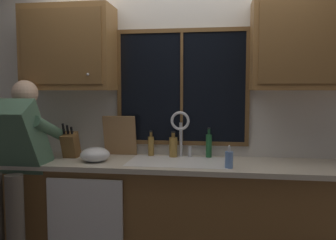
{
  "coord_description": "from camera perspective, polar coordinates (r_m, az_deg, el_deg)",
  "views": [
    {
      "loc": [
        0.35,
        -3.12,
        1.5
      ],
      "look_at": [
        -0.06,
        -0.3,
        1.26
      ],
      "focal_mm": 37.85,
      "sensor_mm": 36.0,
      "label": 1
    }
  ],
  "objects": [
    {
      "name": "dishwasher_front",
      "position": [
        2.91,
        -13.24,
        -16.35
      ],
      "size": [
        0.6,
        0.02,
        0.74
      ],
      "primitive_type": "cube",
      "color": "white"
    },
    {
      "name": "soap_dispenser",
      "position": [
        2.7,
        9.8,
        -6.25
      ],
      "size": [
        0.06,
        0.07,
        0.17
      ],
      "color": "#668CCC",
      "rests_on": "countertop"
    },
    {
      "name": "mixing_bowl",
      "position": [
        2.96,
        -11.65,
        -5.51
      ],
      "size": [
        0.24,
        0.24,
        0.12
      ],
      "primitive_type": "ellipsoid",
      "color": "silver",
      "rests_on": "countertop"
    },
    {
      "name": "window_mullion_center",
      "position": [
        3.12,
        2.22,
        5.27
      ],
      "size": [
        0.02,
        0.02,
        0.95
      ],
      "primitive_type": "cube",
      "color": "brown"
    },
    {
      "name": "countertop",
      "position": [
        2.9,
        1.23,
        -7.14
      ],
      "size": [
        3.25,
        0.62,
        0.04
      ],
      "primitive_type": "cube",
      "color": "beige",
      "rests_on": "lower_cabinet_run"
    },
    {
      "name": "person_standing",
      "position": [
        3.0,
        -23.7,
        -5.8
      ],
      "size": [
        0.53,
        0.68,
        1.58
      ],
      "color": "#595147",
      "rests_on": "floor"
    },
    {
      "name": "window_frame_top",
      "position": [
        3.16,
        2.26,
        14.22
      ],
      "size": [
        1.17,
        0.02,
        0.04
      ],
      "primitive_type": "cube",
      "color": "brown"
    },
    {
      "name": "bottle_amber_small",
      "position": [
        3.08,
        6.6,
        -4.05
      ],
      "size": [
        0.05,
        0.05,
        0.26
      ],
      "color": "#1E592D",
      "rests_on": "countertop"
    },
    {
      "name": "upper_cabinet_left",
      "position": [
        3.25,
        -15.67,
        11.0
      ],
      "size": [
        0.78,
        0.36,
        0.72
      ],
      "color": "olive"
    },
    {
      "name": "window_frame_bottom",
      "position": [
        3.16,
        2.2,
        -3.7
      ],
      "size": [
        1.17,
        0.02,
        0.04
      ],
      "primitive_type": "cube",
      "color": "brown"
    },
    {
      "name": "back_wall",
      "position": [
        3.21,
        2.06,
        0.79
      ],
      "size": [
        5.59,
        0.12,
        2.55
      ],
      "primitive_type": "cube",
      "color": "silver",
      "rests_on": "floor"
    },
    {
      "name": "window_glass",
      "position": [
        3.13,
        2.25,
        5.27
      ],
      "size": [
        1.1,
        0.02,
        0.95
      ],
      "primitive_type": "cube",
      "color": "black"
    },
    {
      "name": "cutting_board",
      "position": [
        3.19,
        -7.77,
        -2.51
      ],
      "size": [
        0.29,
        0.09,
        0.36
      ],
      "primitive_type": "cube",
      "rotation": [
        0.21,
        0.0,
        0.0
      ],
      "color": "#997047",
      "rests_on": "countertop"
    },
    {
      "name": "faucet",
      "position": [
        3.04,
        2.14,
        -1.36
      ],
      "size": [
        0.18,
        0.09,
        0.4
      ],
      "color": "silver",
      "rests_on": "countertop"
    },
    {
      "name": "window_frame_left",
      "position": [
        3.23,
        -7.87,
        5.22
      ],
      "size": [
        0.03,
        0.02,
        0.95
      ],
      "primitive_type": "cube",
      "color": "brown"
    },
    {
      "name": "upper_cabinet_right",
      "position": [
        3.04,
        20.79,
        11.3
      ],
      "size": [
        0.78,
        0.36,
        0.72
      ],
      "color": "olive"
    },
    {
      "name": "window_frame_right",
      "position": [
        3.11,
        12.71,
        5.16
      ],
      "size": [
        0.03,
        0.02,
        0.95
      ],
      "primitive_type": "cube",
      "color": "brown"
    },
    {
      "name": "lower_cabinet_run",
      "position": [
        3.05,
        1.26,
        -15.56
      ],
      "size": [
        3.19,
        0.58,
        0.88
      ],
      "primitive_type": "cube",
      "color": "brown",
      "rests_on": "floor"
    },
    {
      "name": "knife_block",
      "position": [
        3.17,
        -15.42,
        -3.92
      ],
      "size": [
        0.12,
        0.18,
        0.32
      ],
      "color": "brown",
      "rests_on": "countertop"
    },
    {
      "name": "bottle_tall_clear",
      "position": [
        3.08,
        0.86,
        -4.28
      ],
      "size": [
        0.07,
        0.07,
        0.23
      ],
      "color": "olive",
      "rests_on": "countertop"
    },
    {
      "name": "bottle_green_glass",
      "position": [
        3.14,
        -2.76,
        -4.12
      ],
      "size": [
        0.05,
        0.05,
        0.22
      ],
      "color": "olive",
      "rests_on": "countertop"
    },
    {
      "name": "sink",
      "position": [
        2.92,
        1.59,
        -8.6
      ],
      "size": [
        0.8,
        0.46,
        0.21
      ],
      "color": "silver",
      "rests_on": "lower_cabinet_run"
    }
  ]
}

